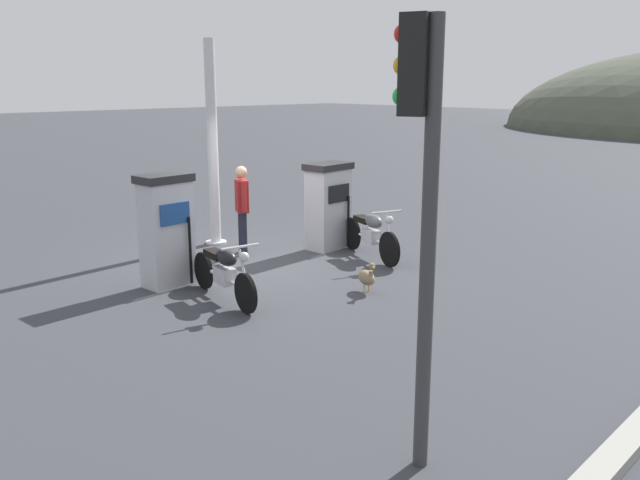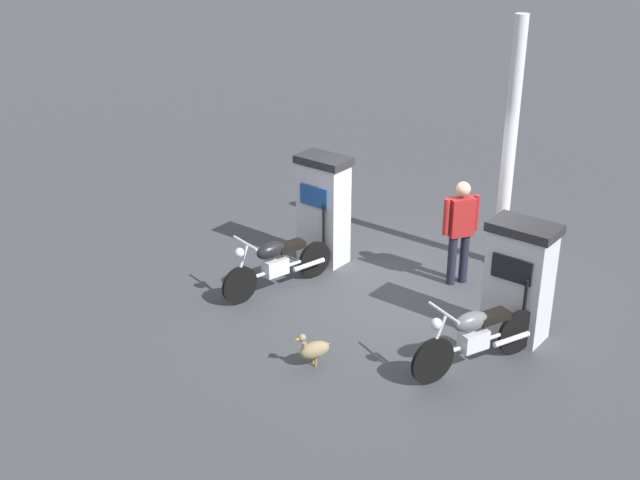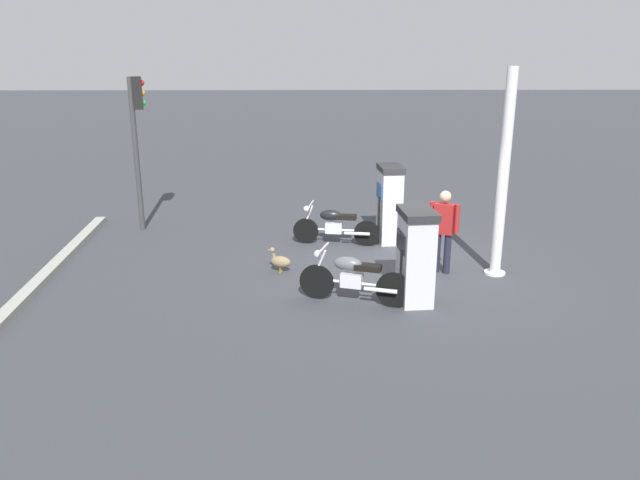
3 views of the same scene
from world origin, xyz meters
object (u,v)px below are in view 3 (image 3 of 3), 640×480
at_px(motorcycle_near_pump, 334,225).
at_px(wandering_duck, 280,261).
at_px(fuel_pump_near, 389,204).
at_px(fuel_pump_far, 416,256).
at_px(motorcycle_far_pump, 353,276).
at_px(attendant_person, 444,227).
at_px(roadside_traffic_light, 137,127).
at_px(canopy_support_pole, 503,179).

relative_size(motorcycle_near_pump, wandering_duck, 3.87).
bearing_deg(fuel_pump_near, fuel_pump_far, 90.00).
distance_m(fuel_pump_far, wandering_duck, 2.80).
distance_m(motorcycle_far_pump, attendant_person, 2.36).
distance_m(fuel_pump_near, roadside_traffic_light, 5.99).
relative_size(fuel_pump_near, motorcycle_far_pump, 0.92).
bearing_deg(canopy_support_pole, fuel_pump_near, -49.68).
bearing_deg(roadside_traffic_light, fuel_pump_near, 168.70).
height_order(fuel_pump_near, motorcycle_near_pump, fuel_pump_near).
relative_size(motorcycle_near_pump, motorcycle_far_pump, 1.02).
distance_m(motorcycle_near_pump, roadside_traffic_light, 5.05).
height_order(motorcycle_far_pump, attendant_person, attendant_person).
bearing_deg(motorcycle_far_pump, attendant_person, -141.30).
bearing_deg(canopy_support_pole, fuel_pump_far, 36.37).
relative_size(attendant_person, roadside_traffic_light, 0.45).
height_order(fuel_pump_far, canopy_support_pole, canopy_support_pole).
height_order(roadside_traffic_light, canopy_support_pole, canopy_support_pole).
xyz_separation_m(motorcycle_near_pump, roadside_traffic_light, (4.46, -1.31, 1.97)).
height_order(fuel_pump_near, motorcycle_far_pump, fuel_pump_near).
bearing_deg(attendant_person, motorcycle_near_pump, -42.40).
bearing_deg(motorcycle_far_pump, motorcycle_near_pump, -87.01).
distance_m(motorcycle_far_pump, roadside_traffic_light, 6.79).
height_order(fuel_pump_near, wandering_duck, fuel_pump_near).
relative_size(fuel_pump_far, canopy_support_pole, 0.42).
distance_m(fuel_pump_far, canopy_support_pole, 2.43).
bearing_deg(wandering_duck, motorcycle_near_pump, -122.10).
xyz_separation_m(fuel_pump_near, canopy_support_pole, (-1.77, 2.09, 0.96)).
height_order(wandering_duck, roadside_traffic_light, roadside_traffic_light).
relative_size(wandering_duck, roadside_traffic_light, 0.14).
height_order(wandering_duck, canopy_support_pole, canopy_support_pole).
bearing_deg(motorcycle_near_pump, motorcycle_far_pump, 92.99).
bearing_deg(roadside_traffic_light, wandering_duck, 137.40).
xyz_separation_m(attendant_person, wandering_duck, (3.09, -0.04, -0.68)).
bearing_deg(canopy_support_pole, motorcycle_far_pump, 25.53).
xyz_separation_m(fuel_pump_far, wandering_duck, (2.32, -1.45, -0.58)).
xyz_separation_m(fuel_pump_far, canopy_support_pole, (-1.77, -1.31, 1.02)).
distance_m(fuel_pump_near, wandering_duck, 3.10).
bearing_deg(roadside_traffic_light, motorcycle_far_pump, 135.39).
height_order(fuel_pump_far, motorcycle_near_pump, fuel_pump_far).
distance_m(fuel_pump_far, motorcycle_near_pump, 3.46).
bearing_deg(fuel_pump_near, canopy_support_pole, 130.32).
bearing_deg(fuel_pump_far, motorcycle_near_pump, -69.36).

